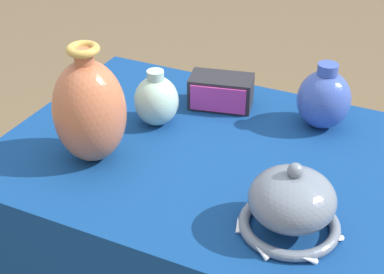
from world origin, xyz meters
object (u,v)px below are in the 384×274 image
(vase_tall_bulbous, at_px, (89,110))
(mosaic_tile_box, at_px, (221,92))
(vase_dome_bell, at_px, (291,204))
(jar_round_celadon, at_px, (156,100))
(jar_round_cobalt, at_px, (324,99))

(vase_tall_bulbous, distance_m, mosaic_tile_box, 0.40)
(vase_dome_bell, height_order, jar_round_celadon, vase_dome_bell)
(jar_round_celadon, bearing_deg, jar_round_cobalt, 23.86)
(jar_round_celadon, bearing_deg, mosaic_tile_box, 54.01)
(jar_round_celadon, height_order, jar_round_cobalt, jar_round_cobalt)
(vase_dome_bell, relative_size, jar_round_cobalt, 1.26)
(vase_tall_bulbous, xyz_separation_m, jar_round_cobalt, (0.44, 0.37, -0.05))
(vase_dome_bell, bearing_deg, jar_round_celadon, 149.73)
(jar_round_cobalt, bearing_deg, mosaic_tile_box, -176.74)
(mosaic_tile_box, relative_size, jar_round_celadon, 1.24)
(vase_tall_bulbous, xyz_separation_m, jar_round_celadon, (0.06, 0.20, -0.06))
(vase_tall_bulbous, xyz_separation_m, mosaic_tile_box, (0.17, 0.35, -0.08))
(vase_dome_bell, relative_size, mosaic_tile_box, 1.19)
(mosaic_tile_box, bearing_deg, vase_dome_bell, -64.71)
(vase_tall_bulbous, distance_m, vase_dome_bell, 0.49)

